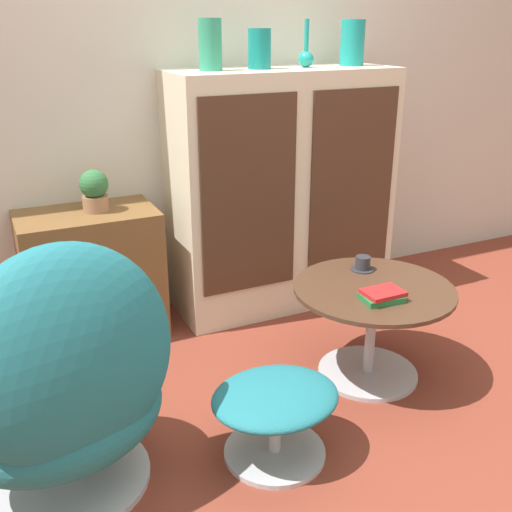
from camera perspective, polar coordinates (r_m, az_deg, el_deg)
The scene contains 14 objects.
ground_plane at distance 2.40m, azimuth 5.90°, elevation -16.39°, with size 12.00×12.00×0.00m, color brown.
wall_back at distance 3.14m, azimuth -6.79°, elevation 18.30°, with size 6.40×0.06×2.60m.
sideboard at distance 3.19m, azimuth 2.49°, elevation 6.18°, with size 1.17×0.44×1.25m.
tv_console at distance 3.00m, azimuth -15.30°, elevation -1.81°, with size 0.64×0.40×0.64m.
egg_chair at distance 1.99m, azimuth -17.67°, elevation -11.79°, with size 0.82×0.78×0.91m.
ottoman at distance 2.16m, azimuth 1.85°, elevation -14.08°, with size 0.46×0.39×0.29m.
coffee_table at distance 2.62m, azimuth 10.97°, elevation -5.74°, with size 0.68×0.68×0.43m.
vase_leftmost at distance 2.92m, azimuth -4.38°, elevation 19.43°, with size 0.11×0.11×0.23m.
vase_inner_left at distance 3.02m, azimuth 0.33°, elevation 19.13°, with size 0.11×0.11×0.19m.
vase_inner_right at distance 3.14m, azimuth 4.78°, elevation 18.48°, with size 0.08×0.08×0.23m.
vase_rightmost at distance 3.28m, azimuth 9.16°, elevation 19.41°, with size 0.12×0.12×0.22m.
potted_plant at distance 2.87m, azimuth -15.14°, elevation 6.09°, with size 0.13×0.13×0.20m.
teacup at distance 2.71m, azimuth 10.13°, elevation -0.79°, with size 0.11×0.11×0.06m.
book_stack at distance 2.44m, azimuth 11.92°, elevation -3.71°, with size 0.17×0.13×0.04m.
Camera 1 is at (-1.02, -1.60, 1.47)m, focal length 42.00 mm.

